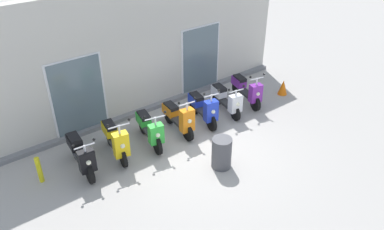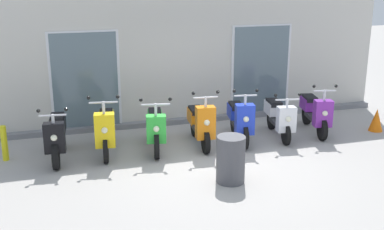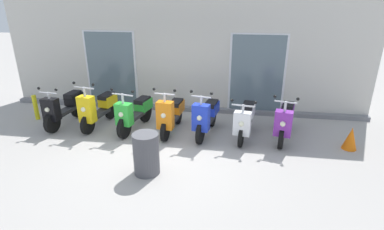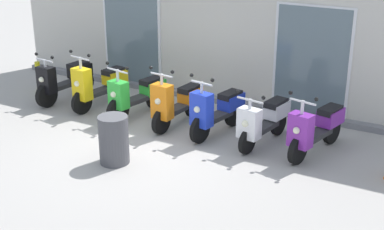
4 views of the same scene
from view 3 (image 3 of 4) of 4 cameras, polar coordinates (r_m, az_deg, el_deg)
ground_plane at (r=6.87m, az=-6.05°, el=-6.98°), size 40.00×40.00×0.00m
storefront_facade at (r=9.02m, az=-1.81°, el=12.66°), size 10.60×0.50×3.88m
scooter_black at (r=8.79m, az=-22.69°, el=1.30°), size 0.55×1.64×1.17m
scooter_yellow at (r=8.33m, az=-17.10°, el=1.28°), size 0.63×1.57×1.32m
scooter_green at (r=7.93m, az=-10.59°, el=0.52°), size 0.69×1.63×1.23m
scooter_orange at (r=7.64m, az=-3.89°, el=0.15°), size 0.56×1.56×1.29m
scooter_blue at (r=7.49m, az=2.71°, el=-0.17°), size 0.62×1.57×1.27m
scooter_white at (r=7.48m, az=9.89°, el=-0.71°), size 0.63×1.52×1.12m
scooter_purple at (r=7.63m, az=16.94°, el=-0.89°), size 0.70×1.62×1.23m
traffic_cone at (r=7.75m, az=27.44°, el=-3.87°), size 0.32×0.32×0.52m
curb_bollard at (r=9.52m, az=-27.08°, el=1.27°), size 0.12×0.12×0.70m
trash_bin at (r=5.99m, az=-8.51°, el=-7.15°), size 0.50×0.50×0.83m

